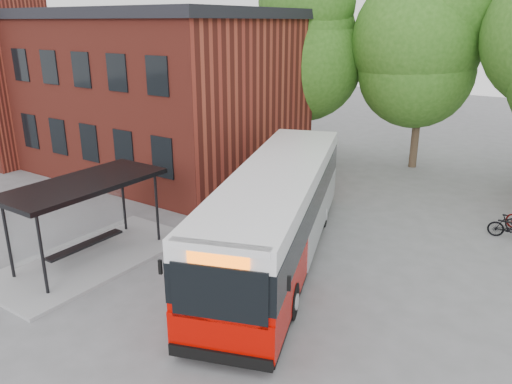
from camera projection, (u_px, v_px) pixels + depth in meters
The scene contains 7 objects.
ground at pixel (211, 284), 15.80m from camera, with size 100.00×100.00×0.00m, color slate.
station_building at pixel (131, 89), 28.38m from camera, with size 18.40×10.40×8.50m, color maroon, non-canonical shape.
bus_shelter at pixel (88, 221), 16.95m from camera, with size 3.60×7.00×2.90m, color black, non-canonical shape.
tree_0 at pixel (300, 64), 29.73m from camera, with size 7.92×7.92×11.00m, color #2A5A18, non-canonical shape.
tree_1 at pixel (422, 74), 26.88m from camera, with size 7.92×7.92×10.40m, color #2A5A18, non-canonical shape.
city_bus at pixel (278, 214), 17.14m from camera, with size 2.73×12.80×3.25m, color #B30600, non-canonical shape.
bicycle_1 at pixel (510, 227), 18.96m from camera, with size 0.45×1.58×0.95m, color black.
Camera 1 is at (9.06, -10.78, 7.89)m, focal length 35.00 mm.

